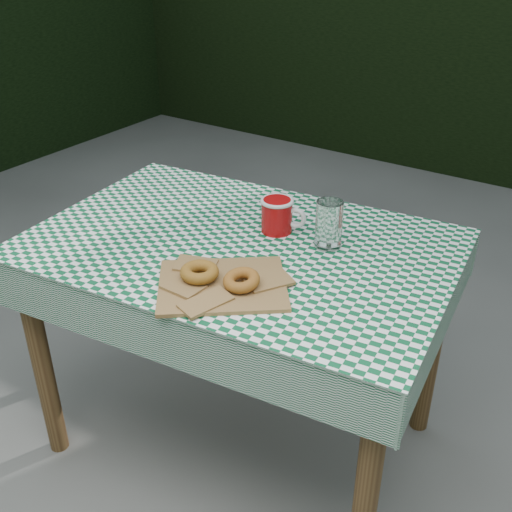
{
  "coord_description": "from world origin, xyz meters",
  "views": [
    {
      "loc": [
        0.84,
        -1.14,
        1.57
      ],
      "look_at": [
        0.07,
        0.02,
        0.79
      ],
      "focal_mm": 42.77,
      "sensor_mm": 36.0,
      "label": 1
    }
  ],
  "objects_px": {
    "table": "(241,349)",
    "paper_bag": "(222,284)",
    "coffee_mug": "(277,215)",
    "drinking_glass": "(329,224)"
  },
  "relations": [
    {
      "from": "table",
      "to": "coffee_mug",
      "type": "bearing_deg",
      "value": 60.44
    },
    {
      "from": "coffee_mug",
      "to": "drinking_glass",
      "type": "relative_size",
      "value": 1.32
    },
    {
      "from": "coffee_mug",
      "to": "drinking_glass",
      "type": "xyz_separation_m",
      "value": [
        0.17,
        0.0,
        0.02
      ]
    },
    {
      "from": "paper_bag",
      "to": "coffee_mug",
      "type": "xyz_separation_m",
      "value": [
        -0.05,
        0.34,
        0.04
      ]
    },
    {
      "from": "table",
      "to": "drinking_glass",
      "type": "bearing_deg",
      "value": 22.06
    },
    {
      "from": "table",
      "to": "drinking_glass",
      "type": "height_order",
      "value": "drinking_glass"
    },
    {
      "from": "table",
      "to": "paper_bag",
      "type": "relative_size",
      "value": 3.69
    },
    {
      "from": "paper_bag",
      "to": "drinking_glass",
      "type": "bearing_deg",
      "value": 70.71
    },
    {
      "from": "paper_bag",
      "to": "coffee_mug",
      "type": "bearing_deg",
      "value": 98.58
    },
    {
      "from": "drinking_glass",
      "to": "table",
      "type": "bearing_deg",
      "value": -151.82
    }
  ]
}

